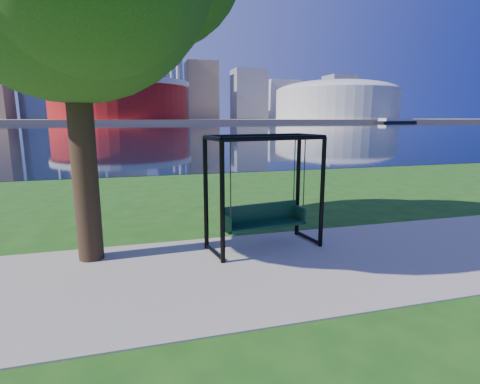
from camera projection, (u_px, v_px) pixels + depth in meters
name	position (u px, v px, depth m)	size (l,w,h in m)	color
ground	(245.00, 260.00, 7.57)	(900.00, 900.00, 0.00)	#1E5114
path	(253.00, 269.00, 7.10)	(120.00, 4.00, 0.03)	#9E937F
river	(143.00, 128.00, 104.01)	(900.00, 180.00, 0.02)	black
far_bank	(138.00, 120.00, 296.70)	(900.00, 228.00, 2.00)	#937F60
stadium	(120.00, 99.00, 224.39)	(83.00, 83.00, 32.00)	maroon
arena	(336.00, 99.00, 261.96)	(84.00, 84.00, 26.56)	beige
skyline	(130.00, 76.00, 301.47)	(392.00, 66.00, 96.50)	gray
swing	(264.00, 195.00, 8.09)	(2.56, 1.42, 2.49)	black
barge	(396.00, 121.00, 218.03)	(28.58, 13.07, 2.76)	black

